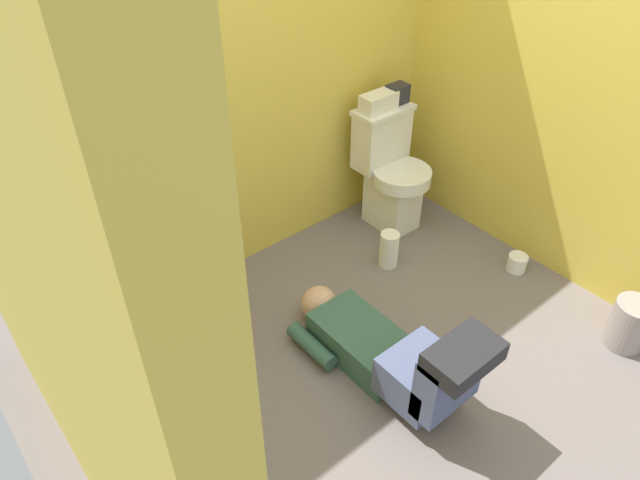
# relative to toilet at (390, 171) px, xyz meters

# --- Properties ---
(ground_plane) EXTENTS (3.00, 3.06, 0.04)m
(ground_plane) POSITION_rel_toilet_xyz_m (-0.85, -0.77, -0.39)
(ground_plane) COLOR slate
(wall_back) EXTENTS (2.66, 0.08, 2.40)m
(wall_back) POSITION_rel_toilet_xyz_m (-0.85, 0.30, 0.83)
(wall_back) COLOR gold
(wall_back) RESTS_ON ground_plane
(wall_left) EXTENTS (0.08, 2.06, 2.40)m
(wall_left) POSITION_rel_toilet_xyz_m (-2.14, -0.77, 0.83)
(wall_left) COLOR gold
(wall_left) RESTS_ON ground_plane
(wall_right) EXTENTS (0.08, 2.06, 2.40)m
(wall_right) POSITION_rel_toilet_xyz_m (0.44, -0.77, 0.83)
(wall_right) COLOR gold
(wall_right) RESTS_ON ground_plane
(toilet) EXTENTS (0.36, 0.46, 0.75)m
(toilet) POSITION_rel_toilet_xyz_m (0.00, 0.00, 0.00)
(toilet) COLOR white
(toilet) RESTS_ON ground_plane
(vanity_cabinet) EXTENTS (0.60, 0.53, 0.82)m
(vanity_cabinet) POSITION_rel_toilet_xyz_m (-1.65, -0.07, 0.05)
(vanity_cabinet) COLOR silver
(vanity_cabinet) RESTS_ON ground_plane
(faucet) EXTENTS (0.02, 0.02, 0.10)m
(faucet) POSITION_rel_toilet_xyz_m (-1.65, 0.08, 0.50)
(faucet) COLOR silver
(faucet) RESTS_ON vanity_cabinet
(person_plumber) EXTENTS (0.39, 1.06, 0.52)m
(person_plumber) POSITION_rel_toilet_xyz_m (-0.89, -0.91, -0.19)
(person_plumber) COLOR #33594C
(person_plumber) RESTS_ON ground_plane
(tissue_box) EXTENTS (0.22, 0.11, 0.10)m
(tissue_box) POSITION_rel_toilet_xyz_m (-0.04, 0.09, 0.43)
(tissue_box) COLOR silver
(tissue_box) RESTS_ON toilet
(toiletry_bag) EXTENTS (0.12, 0.09, 0.11)m
(toiletry_bag) POSITION_rel_toilet_xyz_m (0.11, 0.09, 0.44)
(toiletry_bag) COLOR #26262D
(toiletry_bag) RESTS_ON toilet
(soap_dispenser) EXTENTS (0.06, 0.06, 0.17)m
(soap_dispenser) POSITION_rel_toilet_xyz_m (-1.84, 0.06, 0.52)
(soap_dispenser) COLOR green
(soap_dispenser) RESTS_ON vanity_cabinet
(bottle_amber) EXTENTS (0.05, 0.05, 0.15)m
(bottle_amber) POSITION_rel_toilet_xyz_m (-1.74, 0.06, 0.53)
(bottle_amber) COLOR gold
(bottle_amber) RESTS_ON vanity_cabinet
(bottle_clear) EXTENTS (0.06, 0.06, 0.15)m
(bottle_clear) POSITION_rel_toilet_xyz_m (-1.68, -0.00, 0.53)
(bottle_clear) COLOR silver
(bottle_clear) RESTS_ON vanity_cabinet
(bottle_blue) EXTENTS (0.06, 0.06, 0.14)m
(bottle_blue) POSITION_rel_toilet_xyz_m (-1.62, -0.01, 0.52)
(bottle_blue) COLOR #3A66B5
(bottle_blue) RESTS_ON vanity_cabinet
(bottle_white) EXTENTS (0.05, 0.05, 0.11)m
(bottle_white) POSITION_rel_toilet_xyz_m (-1.54, 0.03, 0.51)
(bottle_white) COLOR white
(bottle_white) RESTS_ON vanity_cabinet
(trash_can) EXTENTS (0.19, 0.19, 0.26)m
(trash_can) POSITION_rel_toilet_xyz_m (0.18, -1.50, -0.24)
(trash_can) COLOR gray
(trash_can) RESTS_ON ground_plane
(paper_towel_roll) EXTENTS (0.11, 0.11, 0.22)m
(paper_towel_roll) POSITION_rel_toilet_xyz_m (-0.30, -0.32, -0.26)
(paper_towel_roll) COLOR white
(paper_towel_roll) RESTS_ON ground_plane
(toilet_paper_roll) EXTENTS (0.11, 0.11, 0.10)m
(toilet_paper_roll) POSITION_rel_toilet_xyz_m (0.24, -0.82, -0.32)
(toilet_paper_roll) COLOR white
(toilet_paper_roll) RESTS_ON ground_plane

